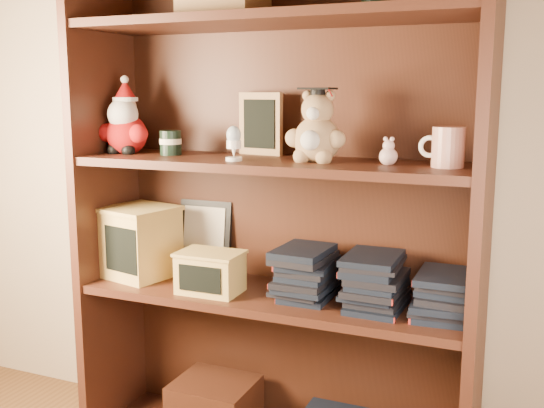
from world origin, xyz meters
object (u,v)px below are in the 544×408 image
at_px(teacher_mug, 447,147).
at_px(treats_box, 140,241).
at_px(bookcase, 278,215).
at_px(grad_teddy_bear, 316,133).

relative_size(teacher_mug, treats_box, 0.47).
distance_m(bookcase, treats_box, 0.48).
distance_m(grad_teddy_bear, treats_box, 0.70).
bearing_deg(grad_teddy_bear, bookcase, 157.71).
relative_size(grad_teddy_bear, teacher_mug, 1.79).
relative_size(grad_teddy_bear, treats_box, 0.84).
bearing_deg(teacher_mug, bookcase, 174.12).
bearing_deg(treats_box, grad_teddy_bear, -0.51).
distance_m(grad_teddy_bear, teacher_mug, 0.35).
bearing_deg(teacher_mug, treats_box, -179.94).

